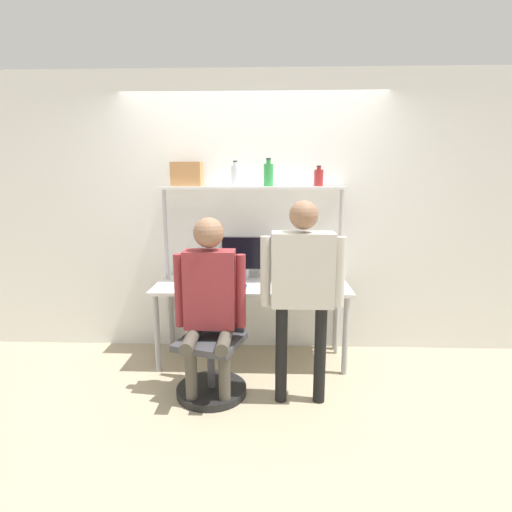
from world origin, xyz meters
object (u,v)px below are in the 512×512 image
cell_phone (243,287)px  office_chair (213,359)px  person_seated (209,293)px  bottle_green (268,174)px  person_standing (302,278)px  bottle_clear (235,175)px  monitor (246,256)px  bottle_red (319,178)px  laptop (211,281)px  storage_box (187,174)px

cell_phone → office_chair: 0.70m
person_seated → bottle_green: size_ratio=5.63×
bottle_green → person_standing: bearing=-73.6°
bottle_clear → bottle_green: 0.31m
bottle_clear → cell_phone: bearing=-73.4°
monitor → bottle_clear: bearing=-173.9°
bottle_red → monitor: bearing=179.1°
person_standing → bottle_green: (-0.26, 0.87, 0.75)m
monitor → person_standing: (0.47, -0.88, 0.02)m
monitor → bottle_clear: 0.77m
cell_phone → person_standing: bearing=-51.2°
monitor → laptop: (-0.30, -0.27, -0.17)m
bottle_clear → storage_box: (-0.45, 0.00, 0.01)m
laptop → person_standing: 1.00m
person_seated → person_standing: bearing=-6.0°
bottle_clear → bottle_red: (0.76, 0.00, -0.02)m
storage_box → bottle_clear: bearing=0.0°
person_standing → bottle_red: 1.15m
cell_phone → bottle_green: (0.22, 0.27, 0.99)m
monitor → bottle_green: bottle_green is taller
office_chair → bottle_red: size_ratio=4.96×
person_seated → bottle_clear: bottle_clear is taller
bottle_clear → storage_box: 0.45m
office_chair → bottle_clear: bottle_clear is taller
bottle_clear → storage_box: bottle_clear is taller
monitor → bottle_clear: size_ratio=2.08×
person_seated → bottle_red: bearing=41.5°
office_chair → bottle_red: (0.89, 0.75, 1.43)m
bottle_green → person_seated: bearing=-119.1°
monitor → cell_phone: bearing=-92.9°
laptop → person_seated: bearing=-83.1°
bottle_clear → bottle_red: size_ratio=1.24×
laptop → office_chair: bearing=-81.1°
person_standing → bottle_clear: size_ratio=6.74×
bottle_red → bottle_green: size_ratio=0.74×
monitor → person_seated: person_seated is taller
bottle_red → bottle_green: (-0.46, -0.00, 0.03)m
bottle_clear → bottle_green: size_ratio=0.91×
laptop → bottle_green: (0.51, 0.26, 0.94)m
person_standing → bottle_clear: bearing=122.8°
person_standing → bottle_green: 1.18m
laptop → cell_phone: laptop is taller
person_seated → bottle_red: 1.49m
office_chair → bottle_red: 1.85m
cell_phone → bottle_red: 1.21m
laptop → office_chair: (0.08, -0.49, -0.52)m
laptop → person_standing: bearing=-38.5°
person_standing → laptop: bearing=141.5°
cell_phone → laptop: bearing=177.8°
monitor → bottle_clear: (-0.10, -0.01, 0.76)m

